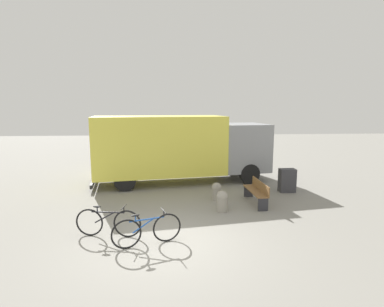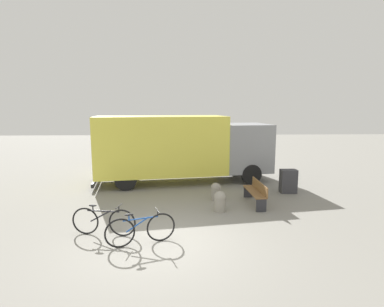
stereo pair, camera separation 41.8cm
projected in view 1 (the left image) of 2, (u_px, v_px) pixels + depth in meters
name	position (u px, v px, depth m)	size (l,w,h in m)	color
ground_plane	(164.00, 243.00, 7.57)	(60.00, 60.00, 0.00)	gray
delivery_truck	(180.00, 146.00, 13.60)	(8.17, 3.43, 3.02)	#EAE04C
park_bench	(257.00, 191.00, 10.66)	(0.47, 1.73, 0.80)	brown
bicycle_near	(108.00, 222.00, 7.91)	(1.76, 0.46, 0.84)	black
bicycle_middle	(147.00, 230.00, 7.41)	(1.70, 0.66, 0.84)	black
bollard_near_bench	(222.00, 200.00, 9.87)	(0.39, 0.39, 0.69)	gray
bollard_far_bench	(217.00, 191.00, 11.10)	(0.37, 0.37, 0.65)	gray
utility_box	(287.00, 180.00, 12.12)	(0.64, 0.39, 0.95)	#38383D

